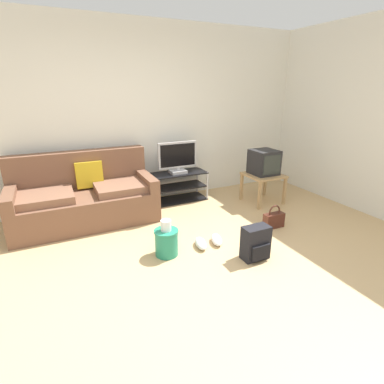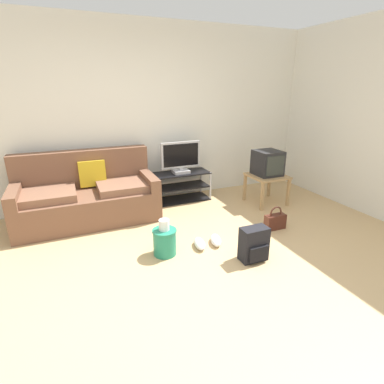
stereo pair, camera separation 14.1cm
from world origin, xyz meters
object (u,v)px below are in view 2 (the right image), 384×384
Objects in this scene: tv_stand at (181,186)px; side_table at (267,179)px; flat_tv at (181,158)px; cleaning_bucket at (165,240)px; handbag at (275,221)px; backpack at (254,244)px; couch at (87,196)px; sneakers_pair at (208,242)px; crt_tv at (268,163)px.

tv_stand is 1.38m from side_table.
cleaning_bucket is at bearing -117.23° from flat_tv.
tv_stand reaches higher than handbag.
flat_tv is at bearing -90.00° from tv_stand.
couch is at bearing 107.22° from backpack.
flat_tv reaches higher than sneakers_pair.
side_table is 1.36× the size of sneakers_pair.
sneakers_pair is at bearing -148.79° from side_table.
side_table is 1.73m from sneakers_pair.
couch is 2.91× the size of flat_tv.
tv_stand is 1.73× the size of side_table.
couch is 4.43× the size of cleaning_bucket.
crt_tv is 2.22m from cleaning_bucket.
flat_tv is at bearing 80.68° from sneakers_pair.
crt_tv is at bearing -9.69° from couch.
flat_tv reaches higher than handbag.
crt_tv reaches higher than backpack.
handbag is at bearing -118.48° from side_table.
backpack is (1.52, -1.82, -0.15)m from couch.
tv_stand is 2.35× the size of sneakers_pair.
flat_tv reaches higher than couch.
tv_stand is at bearing 80.81° from sneakers_pair.
couch is 4.94× the size of backpack.
tv_stand is 1.71m from cleaning_bucket.
side_table is (1.20, -0.64, -0.32)m from flat_tv.
cleaning_bucket is (-0.84, 0.48, -0.01)m from backpack.
crt_tv is 1.24× the size of handbag.
handbag is (2.21, -1.30, -0.23)m from couch.
handbag is at bearing 1.43° from cleaning_bucket.
backpack is 1.19× the size of handbag.
backpack reaches higher than sneakers_pair.
cleaning_bucket reaches higher than sneakers_pair.
side_table is 1.71× the size of handbag.
sneakers_pair is (-1.45, -0.88, -0.35)m from side_table.
tv_stand is 1.46× the size of flat_tv.
sneakers_pair is at bearing -177.13° from handbag.
tv_stand is at bearing 63.11° from cleaning_bucket.
couch is 4.71× the size of crt_tv.
sneakers_pair is (1.21, -1.35, -0.29)m from couch.
crt_tv reaches higher than sneakers_pair.
flat_tv is 1.68m from sneakers_pair.
couch is 2.70m from side_table.
side_table is 1.44× the size of backpack.
handbag is at bearing -63.18° from tv_stand.
couch reaches higher than tv_stand.
side_table is at bearing -27.91° from flat_tv.
flat_tv is at bearing 117.17° from handbag.
sneakers_pair is at bearing -99.19° from tv_stand.
handbag is (-0.45, -0.85, -0.55)m from crt_tv.
couch is at bearing 131.80° from sneakers_pair.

